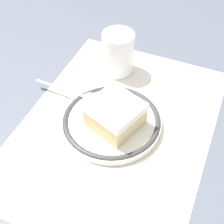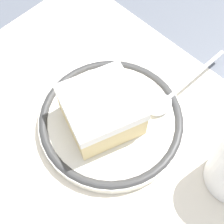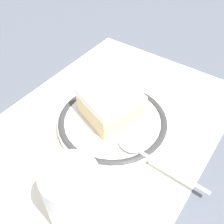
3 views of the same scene
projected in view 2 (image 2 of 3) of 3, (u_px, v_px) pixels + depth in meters
name	position (u px, v px, depth m)	size (l,w,h in m)	color
ground_plane	(106.00, 129.00, 0.44)	(2.40, 2.40, 0.00)	#4C515B
placemat	(106.00, 129.00, 0.44)	(0.47, 0.34, 0.00)	beige
plate	(112.00, 121.00, 0.44)	(0.19, 0.19, 0.02)	silver
cake_slice	(101.00, 110.00, 0.41)	(0.11, 0.11, 0.05)	beige
spoon	(168.00, 97.00, 0.44)	(0.03, 0.15, 0.01)	silver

